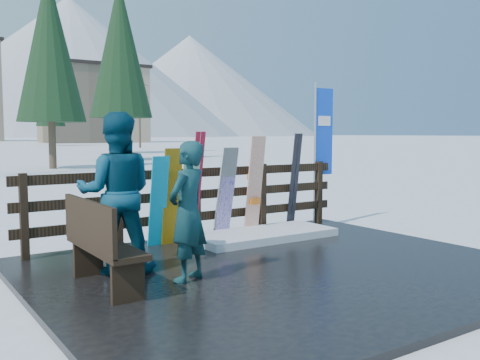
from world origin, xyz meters
TOP-DOWN VIEW (x-y plane):
  - ground at (0.00, 0.00)m, footprint 700.00×700.00m
  - deck at (0.00, 0.00)m, footprint 6.00×5.00m
  - fence at (0.00, 2.20)m, footprint 5.60×0.10m
  - snow_patch at (0.86, 1.60)m, footprint 2.34×1.00m
  - bench at (-2.24, 0.35)m, footprint 0.41×1.50m
  - snowboard_0 at (-0.77, 1.98)m, footprint 0.26×0.26m
  - snowboard_1 at (-0.25, 1.98)m, footprint 0.27×0.30m
  - snowboard_2 at (-0.54, 1.98)m, footprint 0.28×0.19m
  - snowboard_3 at (0.42, 1.98)m, footprint 0.27×0.32m
  - snowboard_4 at (0.40, 1.98)m, footprint 0.27×0.35m
  - snowboard_5 at (0.98, 1.98)m, footprint 0.28×0.25m
  - ski_pair_a at (-0.09, 2.05)m, footprint 0.16×0.33m
  - ski_pair_b at (1.88, 2.05)m, footprint 0.17×0.24m
  - rental_flag at (2.70, 2.25)m, footprint 0.45×0.04m
  - person_front at (-1.29, 0.12)m, footprint 0.69×0.61m
  - person_back at (-1.81, 0.94)m, footprint 1.15×1.04m

SIDE VIEW (x-z plane):
  - ground at x=0.00m, z-range 0.00..0.00m
  - deck at x=0.00m, z-range 0.00..0.08m
  - snow_patch at x=0.86m, z-range 0.08..0.20m
  - bench at x=-2.24m, z-range 0.11..1.08m
  - fence at x=0.00m, z-range 0.16..1.31m
  - snowboard_0 at x=-0.77m, z-range 0.08..1.42m
  - snowboard_3 at x=0.42m, z-range 0.08..1.49m
  - snowboard_4 at x=0.40m, z-range 0.08..1.53m
  - snowboard_2 at x=-0.54m, z-range 0.08..1.53m
  - snowboard_1 at x=-0.25m, z-range 0.08..1.56m
  - person_front at x=-1.29m, z-range 0.08..1.67m
  - snowboard_5 at x=0.98m, z-range 0.08..1.71m
  - ski_pair_b at x=1.88m, z-range 0.08..1.75m
  - ski_pair_a at x=-0.09m, z-range 0.08..1.78m
  - person_back at x=-1.81m, z-range 0.08..2.00m
  - rental_flag at x=2.70m, z-range 0.39..2.99m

